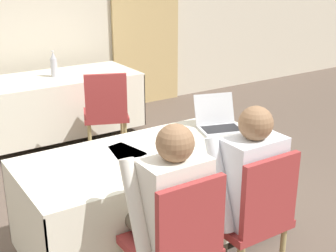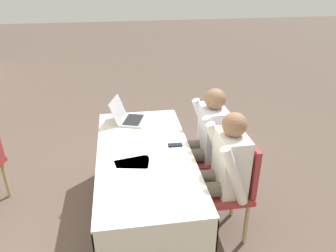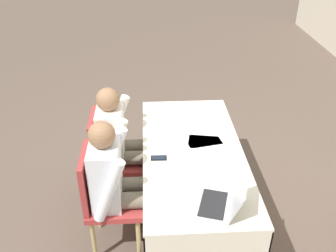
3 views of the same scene
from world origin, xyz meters
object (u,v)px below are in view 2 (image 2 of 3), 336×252
person_checkered_shirt (221,169)px  person_white_shirt (205,138)px  laptop (129,117)px  cell_phone (175,145)px  chair_near_right (214,151)px  chair_near_left (231,183)px

person_checkered_shirt → person_white_shirt: size_ratio=1.00×
laptop → cell_phone: 0.70m
chair_near_right → person_white_shirt: person_white_shirt is taller
chair_near_left → person_checkered_shirt: (0.00, 0.10, 0.16)m
chair_near_right → person_checkered_shirt: (-0.55, 0.10, 0.16)m
chair_near_right → laptop: bearing=-115.6°
laptop → cell_phone: (-0.58, -0.40, -0.04)m
chair_near_left → person_checkered_shirt: bearing=-90.0°
person_white_shirt → person_checkered_shirt: bearing=0.0°
cell_phone → person_white_shirt: (0.18, -0.33, -0.05)m
cell_phone → chair_near_left: (-0.36, -0.43, -0.21)m
chair_near_right → person_checkered_shirt: bearing=-10.8°
chair_near_left → person_white_shirt: 0.58m
chair_near_left → person_checkered_shirt: person_checkered_shirt is taller
laptop → chair_near_right: bearing=-98.0°
chair_near_right → person_white_shirt: bearing=-90.0°
person_checkered_shirt → chair_near_left: bearing=90.0°
cell_phone → chair_near_left: bearing=-128.8°
laptop → person_white_shirt: 0.83m
laptop → person_white_shirt: size_ratio=0.34×
cell_phone → person_white_shirt: 0.38m
laptop → chair_near_left: 1.28m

